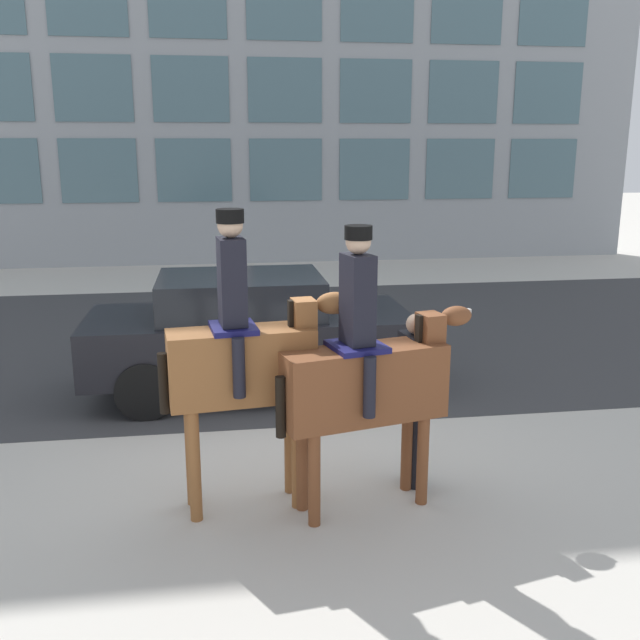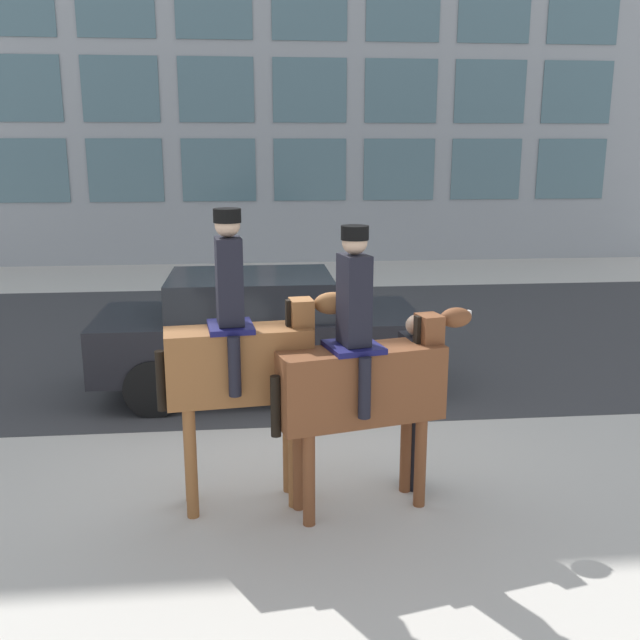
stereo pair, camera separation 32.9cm
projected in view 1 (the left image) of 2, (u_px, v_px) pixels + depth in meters
ground_plane at (291, 444)px, 8.05m from camera, size 80.00×80.00×0.00m
road_surface at (262, 336)px, 12.62m from camera, size 23.07×8.50×0.01m
mounted_horse_lead at (245, 358)px, 6.36m from camera, size 1.76×0.65×2.77m
mounted_horse_companion at (367, 375)px, 6.39m from camera, size 1.90×0.77×2.63m
pedestrian_bystander at (413, 386)px, 6.86m from camera, size 0.82×0.50×1.75m
street_car_near_lane at (248, 331)px, 9.59m from camera, size 4.28×1.86×1.62m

